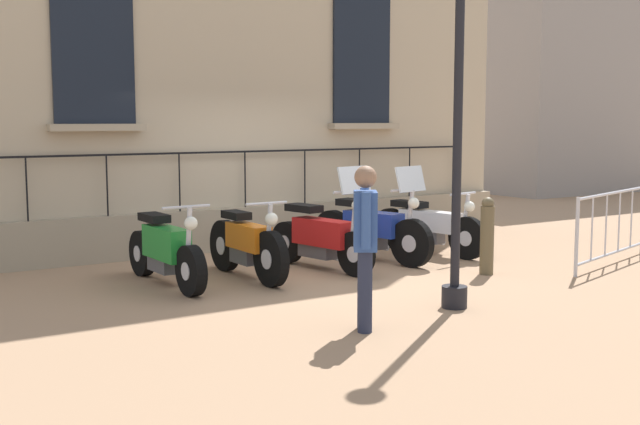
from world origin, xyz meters
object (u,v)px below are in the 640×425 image
object	(u,v)px
motorcycle_green	(166,252)
lamppost	(458,101)
bollard	(487,236)
motorcycle_red	(322,237)
motorcycle_white	(428,227)
motorcycle_orange	(247,246)
pedestrian_standing	(365,239)
motorcycle_blue	(372,230)
crowd_barrier	(613,225)

from	to	relation	value
motorcycle_green	lamppost	bearing A→B (deg)	38.31
bollard	motorcycle_red	bearing A→B (deg)	-131.20
motorcycle_white	motorcycle_green	bearing A→B (deg)	-88.89
motorcycle_orange	motorcycle_red	xyz separation A→B (m)	(0.01, 1.14, 0.02)
bollard	pedestrian_standing	world-z (taller)	pedestrian_standing
motorcycle_blue	crowd_barrier	xyz separation A→B (m)	(2.03, 2.75, 0.11)
motorcycle_red	pedestrian_standing	size ratio (longest dim) A/B	1.22
motorcycle_green	motorcycle_orange	size ratio (longest dim) A/B	1.07
lamppost	bollard	world-z (taller)	lamppost
crowd_barrier	bollard	xyz separation A→B (m)	(-0.39, -2.07, -0.05)
pedestrian_standing	motorcycle_red	bearing A→B (deg)	154.87
motorcycle_green	motorcycle_red	world-z (taller)	motorcycle_red
motorcycle_red	bollard	distance (m)	2.22
motorcycle_white	crowd_barrier	world-z (taller)	crowd_barrier
motorcycle_green	crowd_barrier	size ratio (longest dim) A/B	0.86
crowd_barrier	motorcycle_green	bearing A→B (deg)	-108.74
motorcycle_white	bollard	distance (m)	1.76
crowd_barrier	motorcycle_orange	bearing A→B (deg)	-110.85
lamppost	pedestrian_standing	distance (m)	1.94
motorcycle_orange	bollard	size ratio (longest dim) A/B	1.89
motorcycle_blue	pedestrian_standing	size ratio (longest dim) A/B	1.34
motorcycle_white	lamppost	bearing A→B (deg)	-35.51
motorcycle_orange	pedestrian_standing	xyz separation A→B (m)	(2.90, -0.21, 0.48)
motorcycle_red	pedestrian_standing	xyz separation A→B (m)	(2.89, -1.36, 0.46)
motorcycle_green	motorcycle_blue	world-z (taller)	motorcycle_blue
motorcycle_orange	bollard	distance (m)	3.17
motorcycle_orange	crowd_barrier	world-z (taller)	crowd_barrier
motorcycle_blue	bollard	world-z (taller)	motorcycle_blue
motorcycle_green	crowd_barrier	xyz separation A→B (m)	(2.01, 5.93, 0.14)
motorcycle_red	motorcycle_blue	world-z (taller)	motorcycle_red
motorcycle_orange	lamppost	world-z (taller)	lamppost
motorcycle_blue	motorcycle_white	distance (m)	1.11
motorcycle_green	motorcycle_orange	bearing A→B (deg)	81.61
bollard	motorcycle_orange	bearing A→B (deg)	-117.57
motorcycle_white	crowd_barrier	xyz separation A→B (m)	(2.10, 1.64, 0.15)
motorcycle_orange	motorcycle_blue	bearing A→B (deg)	94.78
lamppost	bollard	bearing A→B (deg)	125.93
lamppost	motorcycle_orange	bearing A→B (deg)	-156.27
motorcycle_red	motorcycle_white	distance (m)	2.11
lamppost	crowd_barrier	size ratio (longest dim) A/B	1.73
motorcycle_red	crowd_barrier	world-z (taller)	motorcycle_red
crowd_barrier	pedestrian_standing	bearing A→B (deg)	-78.47
motorcycle_blue	motorcycle_white	world-z (taller)	motorcycle_blue
motorcycle_red	pedestrian_standing	bearing A→B (deg)	-25.13
motorcycle_green	pedestrian_standing	distance (m)	3.20
motorcycle_red	motorcycle_green	bearing A→B (deg)	-94.21
motorcycle_white	motorcycle_red	bearing A→B (deg)	-83.34
crowd_barrier	pedestrian_standing	world-z (taller)	pedestrian_standing
motorcycle_blue	pedestrian_standing	world-z (taller)	pedestrian_standing
bollard	crowd_barrier	bearing A→B (deg)	79.32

